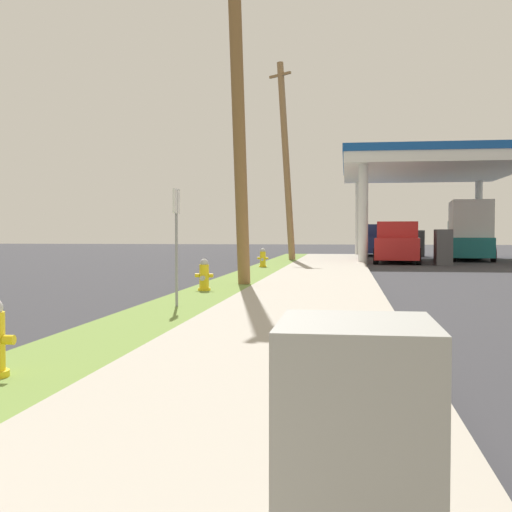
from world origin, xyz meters
TOP-DOWN VIEW (x-y plane):
  - fire_hydrant_second at (0.55, 13.61)m, footprint 0.42×0.38m
  - fire_hydrant_third at (0.58, 23.96)m, footprint 0.42×0.37m
  - utility_pole_midground at (1.09, 15.09)m, footprint 0.49×1.95m
  - utility_pole_background at (0.83, 30.95)m, footprint 1.47×1.23m
  - utility_cabinet at (3.82, 1.29)m, footprint 0.60×0.67m
  - street_sign_post at (0.75, 10.41)m, footprint 0.05×0.36m
  - car_black_by_near_pump at (10.17, 37.83)m, footprint 2.13×4.58m
  - truck_navy_at_forecourt at (5.81, 40.91)m, footprint 2.13×5.40m
  - truck_teal_on_apron at (10.25, 34.81)m, footprint 2.68×6.56m
  - truck_red_at_far_bay at (6.27, 31.12)m, footprint 2.60×5.57m

SIDE VIEW (x-z plane):
  - fire_hydrant_second at x=0.55m, z-range 0.07..0.82m
  - fire_hydrant_third at x=0.58m, z-range 0.07..0.82m
  - utility_cabinet at x=3.82m, z-range 0.08..1.10m
  - car_black_by_near_pump at x=10.17m, z-range -0.07..1.51m
  - truck_navy_at_forecourt at x=5.81m, z-range -0.07..1.90m
  - truck_red_at_far_bay at x=6.27m, z-range -0.07..1.90m
  - truck_teal_on_apron at x=10.25m, z-range -0.07..3.04m
  - street_sign_post at x=0.75m, z-range 0.57..2.69m
  - utility_pole_midground at x=1.09m, z-range 0.20..9.28m
  - utility_pole_background at x=0.83m, z-range 0.20..9.95m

